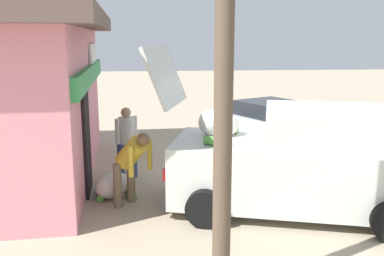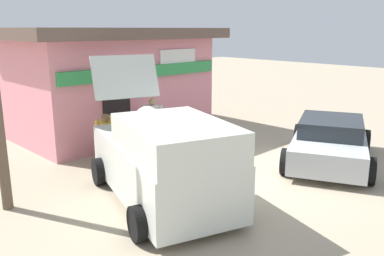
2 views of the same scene
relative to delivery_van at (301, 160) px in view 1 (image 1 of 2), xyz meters
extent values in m
plane|color=tan|center=(2.48, -0.28, -0.91)|extent=(60.00, 60.00, 0.00)
cube|color=green|center=(2.34, 3.81, 1.29)|extent=(5.68, 0.44, 0.36)
cube|color=black|center=(1.26, 3.78, 0.09)|extent=(0.90, 0.11, 2.00)
cube|color=white|center=(3.65, 3.90, 1.60)|extent=(1.50, 0.14, 0.60)
cube|color=silver|center=(0.03, 0.12, -0.22)|extent=(2.83, 4.42, 1.05)
cube|color=silver|center=(-0.18, -0.62, 0.60)|extent=(2.34, 2.91, 0.59)
cube|color=silver|center=(0.64, 2.28, 1.40)|extent=(1.66, 0.87, 1.02)
ellipsoid|color=silver|center=(0.65, 1.16, 0.50)|extent=(0.45, 0.37, 0.37)
ellipsoid|color=silver|center=(0.66, 1.46, 0.54)|extent=(0.57, 0.47, 0.47)
ellipsoid|color=silver|center=(0.71, 1.33, 0.52)|extent=(0.51, 0.42, 0.42)
cylinder|color=#51A140|center=(-0.10, 1.39, 0.37)|extent=(0.29, 0.27, 0.13)
cylinder|color=#4D9A40|center=(-0.06, 1.54, 0.38)|extent=(0.29, 0.32, 0.15)
cylinder|color=#6D9D44|center=(0.80, 1.08, 0.39)|extent=(0.26, 0.29, 0.16)
cube|color=black|center=(0.60, 2.13, -0.66)|extent=(1.65, 0.54, 0.16)
cube|color=red|center=(-0.07, 2.33, -0.16)|extent=(0.15, 0.10, 0.20)
cube|color=red|center=(1.27, 1.95, -0.16)|extent=(0.15, 0.10, 0.20)
cylinder|color=black|center=(0.57, -1.48, -0.60)|extent=(0.38, 0.65, 0.61)
cylinder|color=black|center=(-0.51, 1.72, -0.60)|extent=(0.38, 0.65, 0.61)
cylinder|color=black|center=(1.33, 1.20, -0.60)|extent=(0.38, 0.65, 0.61)
cube|color=#B2B7BC|center=(4.80, -0.93, -0.43)|extent=(4.31, 3.36, 0.60)
cube|color=#1E2328|center=(4.80, -0.93, 0.07)|extent=(2.39, 2.23, 0.41)
cylinder|color=black|center=(6.43, -1.14, -0.59)|extent=(0.68, 0.49, 0.65)
cylinder|color=black|center=(5.56, 0.52, -0.59)|extent=(0.68, 0.49, 0.65)
cylinder|color=black|center=(4.04, -2.38, -0.59)|extent=(0.68, 0.49, 0.65)
cylinder|color=black|center=(3.18, -0.71, -0.59)|extent=(0.68, 0.49, 0.65)
cylinder|color=navy|center=(2.12, 2.94, -0.52)|extent=(0.15, 0.15, 0.78)
cylinder|color=navy|center=(1.89, 3.19, -0.52)|extent=(0.15, 0.15, 0.78)
cylinder|color=silver|center=(2.00, 3.07, 0.15)|extent=(0.48, 0.48, 0.55)
sphere|color=tan|center=(2.00, 3.07, 0.53)|extent=(0.21, 0.21, 0.21)
cylinder|color=silver|center=(2.16, 2.89, 0.16)|extent=(0.09, 0.09, 0.52)
cylinder|color=silver|center=(1.84, 3.24, 0.16)|extent=(0.09, 0.09, 0.52)
cylinder|color=#726047|center=(0.70, 2.93, -0.51)|extent=(0.15, 0.15, 0.80)
cylinder|color=#726047|center=(0.44, 3.16, -0.51)|extent=(0.15, 0.15, 0.80)
cylinder|color=gold|center=(0.44, 2.89, 0.09)|extent=(0.68, 0.71, 0.64)
sphere|color=brown|center=(0.26, 2.68, 0.36)|extent=(0.22, 0.22, 0.22)
cylinder|color=gold|center=(0.49, 2.58, 0.02)|extent=(0.09, 0.09, 0.54)
cylinder|color=gold|center=(0.12, 2.90, 0.02)|extent=(0.09, 0.09, 0.54)
ellipsoid|color=silver|center=(0.93, 3.29, -0.67)|extent=(0.93, 0.88, 0.48)
cylinder|color=#53B33B|center=(0.86, 3.50, -0.85)|extent=(0.33, 0.13, 0.12)
cylinder|color=#569040|center=(0.80, 2.95, -0.84)|extent=(0.35, 0.24, 0.14)
cylinder|color=#5B9646|center=(1.20, 3.53, -0.83)|extent=(0.31, 0.22, 0.15)
cylinder|color=#BF3F33|center=(4.02, 2.96, -0.72)|extent=(0.28, 0.28, 0.38)
cylinder|color=brown|center=(-2.49, 1.79, 1.30)|extent=(0.20, 0.20, 4.42)
camera|label=1|loc=(-6.79, 2.53, 2.04)|focal=39.85mm
camera|label=2|loc=(-4.65, -6.07, 2.53)|focal=37.56mm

